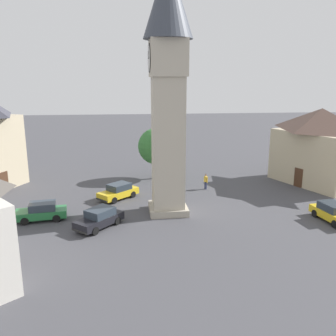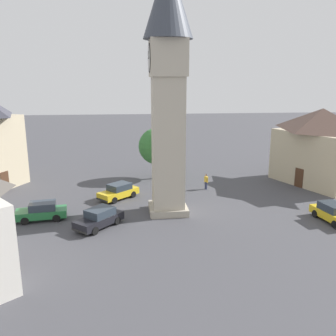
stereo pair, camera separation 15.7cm
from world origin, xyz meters
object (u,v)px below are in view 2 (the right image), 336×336
Objects in this scene: car_red_corner at (119,191)px; car_silver_kerb at (42,211)px; tree at (157,146)px; building_corner_back at (320,146)px; car_blue_kerb at (333,213)px; pedestrian at (206,180)px; car_white_side at (99,218)px; clock_tower at (168,70)px.

car_silver_kerb is at bearing 128.01° from car_red_corner.
building_corner_back reaches higher than tree.
tree is at bearing 41.30° from car_blue_kerb.
car_blue_kerb is at bearing -140.30° from pedestrian.
car_silver_kerb is 2.55× the size of pedestrian.
clock_tower is at bearing -64.31° from car_white_side.
car_white_side is at bearing -113.20° from car_silver_kerb.
building_corner_back is (-4.31, -17.86, 0.43)m from tree.
car_red_corner is 0.69× the size of tree.
car_blue_kerb is 2.56× the size of pedestrian.
clock_tower is 1.85× the size of building_corner_back.
building_corner_back is at bearing -68.17° from clock_tower.
car_silver_kerb is at bearing 138.63° from tree.
clock_tower is 15.75m from car_silver_kerb.
car_blue_kerb is 13.29m from pedestrian.
car_red_corner is at bearing 65.69° from car_blue_kerb.
clock_tower reaches higher than car_blue_kerb.
car_red_corner is 0.37× the size of building_corner_back.
car_blue_kerb is 24.29m from car_silver_kerb.
pedestrian is at bearing -65.49° from car_silver_kerb.
clock_tower reaches higher than pedestrian.
car_silver_kerb is 7.99m from car_red_corner.
car_silver_kerb is 17.14m from pedestrian.
pedestrian is at bearing -49.20° from car_white_side.
clock_tower is at bearing 142.90° from pedestrian.
pedestrian is 0.15× the size of building_corner_back.
building_corner_back reaches higher than pedestrian.
car_white_side is at bearing 115.69° from clock_tower.
tree reaches higher than car_silver_kerb.
pedestrian reaches higher than car_blue_kerb.
building_corner_back is at bearing -86.83° from pedestrian.
tree is (5.02, 4.91, 2.90)m from pedestrian.
car_silver_kerb is at bearing 93.70° from clock_tower.
building_corner_back is at bearing -82.56° from car_red_corner.
clock_tower is 5.01× the size of car_red_corner.
clock_tower reaches higher than car_white_side.
tree reaches higher than car_blue_kerb.
car_red_corner is at bearing 97.44° from building_corner_back.
pedestrian is (2.19, -9.30, 0.25)m from car_red_corner.
car_white_side is at bearing 112.80° from building_corner_back.
tree is (12.13, -10.69, 3.15)m from car_silver_kerb.
building_corner_back is at bearing -74.67° from car_silver_kerb.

